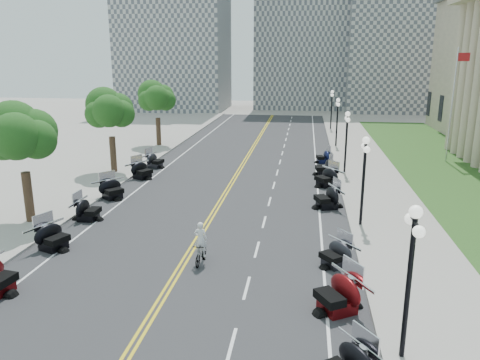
{
  "coord_description": "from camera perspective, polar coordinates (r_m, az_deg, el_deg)",
  "views": [
    {
      "loc": [
        5.36,
        -21.34,
        9.22
      ],
      "look_at": [
        1.55,
        5.72,
        2.0
      ],
      "focal_mm": 35.0,
      "sensor_mm": 36.0,
      "label": 1
    }
  ],
  "objects": [
    {
      "name": "bicycle",
      "position": [
        21.74,
        -4.79,
        -8.88
      ],
      "size": [
        0.59,
        1.72,
        1.02
      ],
      "primitive_type": "imported",
      "rotation": [
        0.0,
        0.0,
        -0.06
      ],
      "color": "#A51414",
      "rests_on": "road"
    },
    {
      "name": "edge_line_south",
      "position": [
        34.72,
        -12.11,
        -0.92
      ],
      "size": [
        0.12,
        90.0,
        0.0
      ],
      "primitive_type": "cube",
      "color": "white",
      "rests_on": "road"
    },
    {
      "name": "lawn",
      "position": [
        42.18,
        24.52,
        0.89
      ],
      "size": [
        9.0,
        60.0,
        0.1
      ],
      "primitive_type": "cube",
      "color": "#356023",
      "rests_on": "ground"
    },
    {
      "name": "distant_block_b",
      "position": [
        89.54,
        7.5,
        18.39
      ],
      "size": [
        16.0,
        12.0,
        30.0
      ],
      "primitive_type": "cube",
      "color": "gray",
      "rests_on": "ground"
    },
    {
      "name": "motorcycle_n_7",
      "position": [
        29.75,
        10.59,
        -1.98
      ],
      "size": [
        2.8,
        2.8,
        1.52
      ],
      "primitive_type": null,
      "rotation": [
        0.0,
        0.0,
        -1.22
      ],
      "color": "black",
      "rests_on": "road"
    },
    {
      "name": "lane_dash_17",
      "position": [
        66.02,
        6.09,
        6.71
      ],
      "size": [
        0.12,
        2.0,
        0.0
      ],
      "primitive_type": "cube",
      "color": "white",
      "rests_on": "road"
    },
    {
      "name": "lane_dash_9",
      "position": [
        34.66,
        4.14,
        -0.65
      ],
      "size": [
        0.12,
        2.0,
        0.0
      ],
      "primitive_type": "cube",
      "color": "white",
      "rests_on": "road"
    },
    {
      "name": "lane_dash_8",
      "position": [
        30.83,
        3.63,
        -2.61
      ],
      "size": [
        0.12,
        2.0,
        0.0
      ],
      "primitive_type": "cube",
      "color": "white",
      "rests_on": "road"
    },
    {
      "name": "street_lamp_2",
      "position": [
        26.39,
        14.79,
        -0.23
      ],
      "size": [
        0.5,
        1.2,
        4.9
      ],
      "primitive_type": null,
      "color": "black",
      "rests_on": "sidewalk_north"
    },
    {
      "name": "lane_dash_5",
      "position": [
        19.76,
        0.82,
        -12.99
      ],
      "size": [
        0.12,
        2.0,
        0.0
      ],
      "primitive_type": "cube",
      "color": "white",
      "rests_on": "road"
    },
    {
      "name": "motorcycle_n_5",
      "position": [
        21.81,
        11.57,
        -8.69
      ],
      "size": [
        2.58,
        2.58,
        1.28
      ],
      "primitive_type": null,
      "rotation": [
        0.0,
        0.0,
        -0.89
      ],
      "color": "black",
      "rests_on": "road"
    },
    {
      "name": "motorcycle_s_5",
      "position": [
        24.88,
        -21.88,
        -6.31
      ],
      "size": [
        2.66,
        2.66,
        1.44
      ],
      "primitive_type": null,
      "rotation": [
        0.0,
        0.0,
        1.2
      ],
      "color": "black",
      "rests_on": "road"
    },
    {
      "name": "motorcycle_s_7",
      "position": [
        32.35,
        -15.34,
        -0.97
      ],
      "size": [
        2.9,
        2.9,
        1.44
      ],
      "primitive_type": null,
      "rotation": [
        0.0,
        0.0,
        0.87
      ],
      "color": "black",
      "rests_on": "road"
    },
    {
      "name": "distant_block_a",
      "position": [
        86.64,
        -8.0,
        17.17
      ],
      "size": [
        18.0,
        14.0,
        26.0
      ],
      "primitive_type": "cube",
      "color": "gray",
      "rests_on": "ground"
    },
    {
      "name": "lane_dash_15",
      "position": [
        58.12,
        5.8,
        5.61
      ],
      "size": [
        0.12,
        2.0,
        0.0
      ],
      "primitive_type": "cube",
      "color": "white",
      "rests_on": "road"
    },
    {
      "name": "motorcycle_s_8",
      "position": [
        37.13,
        -11.86,
        1.26
      ],
      "size": [
        2.82,
        2.82,
        1.45
      ],
      "primitive_type": null,
      "rotation": [
        0.0,
        0.0,
        1.07
      ],
      "color": "black",
      "rests_on": "road"
    },
    {
      "name": "motorcycle_n_9",
      "position": [
        38.0,
        10.23,
        1.64
      ],
      "size": [
        2.27,
        2.27,
        1.45
      ],
      "primitive_type": null,
      "rotation": [
        0.0,
        0.0,
        -1.46
      ],
      "color": "black",
      "rests_on": "road"
    },
    {
      "name": "motorcycle_n_4",
      "position": [
        18.17,
        11.83,
        -13.24
      ],
      "size": [
        3.05,
        3.05,
        1.56
      ],
      "primitive_type": null,
      "rotation": [
        0.0,
        0.0,
        -1.02
      ],
      "color": "#590A0C",
      "rests_on": "road"
    },
    {
      "name": "edge_line_north",
      "position": [
        32.68,
        9.51,
        -1.77
      ],
      "size": [
        0.12,
        90.0,
        0.0
      ],
      "primitive_type": "cube",
      "color": "white",
      "rests_on": "road"
    },
    {
      "name": "tree_2",
      "position": [
        28.3,
        -25.08,
        4.31
      ],
      "size": [
        4.8,
        4.8,
        9.2
      ],
      "primitive_type": null,
      "color": "#235619",
      "rests_on": "sidewalk_south"
    },
    {
      "name": "flagpole",
      "position": [
        45.34,
        24.41,
        8.16
      ],
      "size": [
        1.1,
        0.2,
        10.0
      ],
      "primitive_type": null,
      "color": "silver",
      "rests_on": "ground"
    },
    {
      "name": "lane_dash_6",
      "position": [
        23.35,
        2.07,
        -8.44
      ],
      "size": [
        0.12,
        2.0,
        0.0
      ],
      "primitive_type": "cube",
      "color": "white",
      "rests_on": "road"
    },
    {
      "name": "lane_dash_7",
      "position": [
        27.05,
        2.96,
        -5.12
      ],
      "size": [
        0.12,
        2.0,
        0.0
      ],
      "primitive_type": "cube",
      "color": "white",
      "rests_on": "road"
    },
    {
      "name": "motorcycle_n_8",
      "position": [
        34.71,
        10.51,
        0.43
      ],
      "size": [
        3.02,
        3.02,
        1.51
      ],
      "primitive_type": null,
      "rotation": [
        0.0,
        0.0,
        -0.94
      ],
      "color": "black",
      "rests_on": "road"
    },
    {
      "name": "sidewalk_south",
      "position": [
        36.3,
        -18.21,
        -0.55
      ],
      "size": [
        5.0,
        90.0,
        0.15
      ],
      "primitive_type": "cube",
      "color": "#9E9991",
      "rests_on": "ground"
    },
    {
      "name": "lane_dash_11",
      "position": [
        42.41,
        4.9,
        2.21
      ],
      "size": [
        0.12,
        2.0,
        0.0
      ],
      "primitive_type": "cube",
      "color": "white",
      "rests_on": "road"
    },
    {
      "name": "lane_dash_10",
      "position": [
        38.52,
        4.56,
        0.92
      ],
      "size": [
        0.12,
        2.0,
        0.0
      ],
      "primitive_type": "cube",
      "color": "white",
      "rests_on": "road"
    },
    {
      "name": "lane_dash_16",
      "position": [
        62.07,
        5.96,
        6.19
      ],
      "size": [
        0.12,
        2.0,
        0.0
      ],
      "primitive_type": "cube",
      "color": "white",
      "rests_on": "road"
    },
    {
      "name": "sidewalk_north",
      "position": [
        33.05,
        16.63,
        -1.9
      ],
      "size": [
        5.0,
        90.0,
        0.15
      ],
      "primitive_type": "cube",
      "color": "#9E9991",
      "rests_on": "ground"
    },
    {
      "name": "lane_dash_4",
      "position": [
        16.36,
        -1.04,
        -19.48
      ],
      "size": [
        0.12,
        2.0,
        0.0
      ],
      "primitive_type": "cube",
      "color": "white",
      "rests_on": "road"
    },
    {
      "name": "tree_4",
      "position": [
        49.97,
        -10.07,
        9.45
      ],
      "size": [
        4.8,
        4.8,
        9.2
      ],
      "primitive_type": null,
      "color": "#235619",
      "rests_on": "sidewalk_south"
    },
    {
      "name": "lane_dash_13",
      "position": [
        50.24,
        5.42,
        4.18
      ],
      "size": [
        0.12,
        2.0,
        0.0
      ],
      "primitive_type": "cube",
      "color": "white",
      "rests_on": "road"
    },
    {
      "name": "cyclist_rider",
      "position": [
        21.24,
        -4.86,
        -5.55
      ],
      "size": [
        0.61,
        0.4,
        1.67
      ],
      "primitive_type": "imported",
      "rotation": [
        0.0,
        0.0,
        3.14
      ],
      "color": "white",
      "rests_on": "bicycle"
    },
    {
      "name": "ground",
      "position": [
        23.86,
        -5.67,
        -8.01
      ],
      "size": [
        160.0,
        160.0,
        0.0
      ],
      "primitive_type": "plane",
      "color": "gray"
    },
    {
      "name": "street_lamp_5",
      "position": [
        61.78,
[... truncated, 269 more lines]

